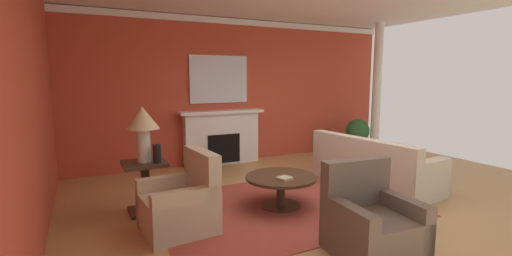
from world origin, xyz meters
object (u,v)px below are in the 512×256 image
Objects in this scene: mantel_mirror at (219,79)px; potted_plant at (357,133)px; fireplace at (222,139)px; armchair_near_window at (181,205)px; side_table at (145,184)px; table_lamp at (143,123)px; vase_tall_corner at (333,142)px; sofa at (373,169)px; vase_on_side_table at (157,154)px; coffee_table at (281,184)px; armchair_facing_fireplace at (371,226)px.

mantel_mirror is 3.59m from potted_plant.
mantel_mirror is 1.52× the size of potted_plant.
armchair_near_window is (-1.62, -2.88, -0.24)m from fireplace.
mantel_mirror is 1.81× the size of side_table.
table_lamp is at bearing 110.01° from armchair_near_window.
side_table reaches higher than vase_tall_corner.
sofa is 3.12× the size of side_table.
mantel_mirror is 2.98m from table_lamp.
vase_tall_corner is at bearing 30.85° from armchair_near_window.
potted_plant is (5.05, 1.75, -0.33)m from vase_on_side_table.
vase_on_side_table is at bearing 161.63° from coffee_table.
side_table is 0.47m from vase_on_side_table.
armchair_near_window is 5.03m from vase_tall_corner.
side_table is at bearing -158.66° from vase_tall_corner.
table_lamp reaches higher than potted_plant.
table_lamp is 0.90× the size of potted_plant.
sofa is at bearing 45.23° from armchair_facing_fireplace.
coffee_table is 2.06m from table_lamp.
vase_tall_corner is at bearing -8.85° from mantel_mirror.
vase_tall_corner is (4.32, 2.58, 0.00)m from armchair_near_window.
potted_plant is at bearing 53.42° from sofa.
armchair_facing_fireplace is 1.55× the size of vase_tall_corner.
armchair_near_window is 1.47m from coffee_table.
vase_on_side_table is at bearing -156.69° from vase_tall_corner.
mantel_mirror is at bearing 53.10° from vase_on_side_table.
fireplace is at bearing 47.74° from table_lamp.
armchair_facing_fireplace is 1.59m from coffee_table.
coffee_table is at bearing -20.42° from table_lamp.
fireplace is at bearing -90.00° from mantel_mirror.
mantel_mirror is 1.26× the size of coffee_table.
armchair_facing_fireplace is at bearing -90.13° from mantel_mirror.
potted_plant is at bearing 33.38° from coffee_table.
armchair_facing_fireplace is 4.86m from vase_tall_corner.
side_table is at bearing -130.67° from mantel_mirror.
sofa is (1.73, -2.58, -0.24)m from fireplace.
coffee_table is (1.46, 0.13, 0.03)m from armchair_near_window.
fireplace is 7.25× the size of vase_on_side_table.
mantel_mirror reaches higher than vase_on_side_table.
fireplace reaches higher than armchair_near_window.
table_lamp reaches higher than vase_on_side_table.
table_lamp is at bearing -162.62° from potted_plant.
table_lamp is (0.00, 0.00, 0.82)m from side_table.
armchair_facing_fireplace is (-0.01, -4.33, -0.24)m from fireplace.
sofa is 2.47m from armchair_facing_fireplace.
fireplace is 1.89× the size of armchair_facing_fireplace.
vase_on_side_table is at bearing -160.91° from potted_plant.
mantel_mirror is at bearing 89.87° from armchair_facing_fireplace.
sofa reaches higher than vase_tall_corner.
mantel_mirror reaches higher than armchair_near_window.
mantel_mirror is 3.24m from side_table.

